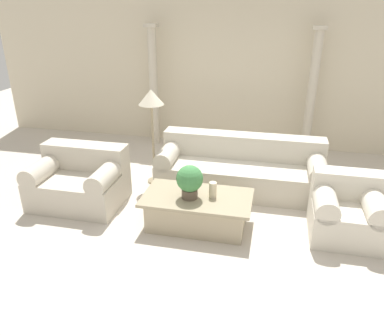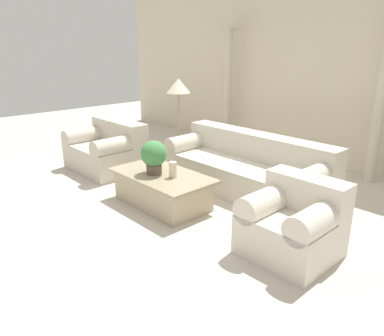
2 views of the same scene
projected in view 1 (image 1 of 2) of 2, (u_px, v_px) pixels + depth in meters
name	position (u px, v px, depth m)	size (l,w,h in m)	color
ground_plane	(207.00, 210.00, 5.25)	(16.00, 16.00, 0.00)	beige
wall_back	(236.00, 64.00, 7.10)	(10.00, 0.06, 3.20)	beige
sofa_long	(240.00, 168.00, 5.75)	(2.49, 0.92, 0.80)	beige
loveseat	(80.00, 180.00, 5.35)	(1.24, 0.92, 0.80)	beige
coffee_table	(197.00, 210.00, 4.82)	(1.38, 0.77, 0.42)	tan
potted_plant	(190.00, 180.00, 4.60)	(0.34, 0.34, 0.43)	brown
pillar_candle	(213.00, 190.00, 4.68)	(0.10, 0.10, 0.20)	beige
floor_lamp	(151.00, 103.00, 5.55)	(0.38, 0.38, 1.50)	gray
column_left	(154.00, 86.00, 7.27)	(0.23, 0.23, 2.31)	beige
column_right	(312.00, 93.00, 6.68)	(0.23, 0.23, 2.31)	beige
armchair	(347.00, 210.00, 4.58)	(0.84, 0.80, 0.77)	beige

